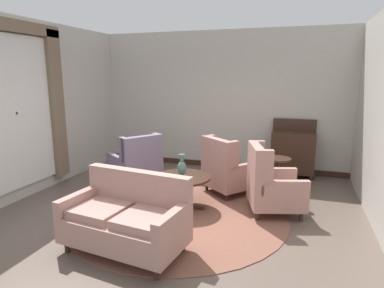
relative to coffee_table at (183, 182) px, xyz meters
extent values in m
plane|color=brown|center=(0.00, -0.55, -0.44)|extent=(8.75, 8.75, 0.00)
cube|color=#BCB7AD|center=(0.00, 2.57, 1.10)|extent=(5.83, 0.08, 3.08)
cube|color=#BCB7AD|center=(-2.84, 0.39, 1.10)|extent=(0.08, 4.38, 3.08)
cube|color=#BCB7AD|center=(2.83, 0.39, 1.10)|extent=(0.08, 4.38, 3.08)
cube|color=#382319|center=(0.00, 2.52, -0.38)|extent=(5.67, 0.03, 0.12)
cylinder|color=brown|center=(0.00, -0.25, -0.43)|extent=(3.40, 3.40, 0.01)
cube|color=silver|center=(-2.78, -0.49, 1.06)|extent=(0.03, 1.49, 2.47)
cube|color=white|center=(-2.76, -0.49, 1.06)|extent=(0.02, 1.57, 2.55)
cube|color=white|center=(-2.76, -0.49, 1.06)|extent=(0.02, 0.04, 2.47)
cube|color=white|center=(-2.76, -0.49, 1.06)|extent=(0.02, 1.49, 0.04)
cube|color=#75604C|center=(-2.72, 0.43, 1.11)|extent=(0.10, 0.32, 2.77)
cube|color=#75604C|center=(-2.72, -0.49, 2.46)|extent=(0.10, 2.17, 0.20)
cylinder|color=#382319|center=(0.00, 0.00, 0.08)|extent=(0.89, 0.89, 0.03)
cylinder|color=#382319|center=(0.00, 0.00, -0.16)|extent=(0.10, 0.10, 0.45)
cube|color=#382319|center=(0.22, -0.01, -0.40)|extent=(0.28, 0.07, 0.07)
cube|color=#382319|center=(-0.13, 0.18, -0.40)|extent=(0.21, 0.26, 0.07)
cube|color=#382319|center=(-0.10, -0.19, -0.40)|extent=(0.18, 0.28, 0.07)
cylinder|color=#4C7A66|center=(-0.01, -0.02, 0.11)|extent=(0.08, 0.08, 0.02)
ellipsoid|color=#4C7A66|center=(-0.01, -0.02, 0.24)|extent=(0.14, 0.14, 0.23)
cylinder|color=#4C7A66|center=(-0.01, -0.02, 0.40)|extent=(0.06, 0.06, 0.11)
torus|color=#4C7A66|center=(-0.01, -0.02, 0.46)|extent=(0.11, 0.11, 0.02)
cube|color=tan|center=(-0.21, -1.52, -0.14)|extent=(1.56, 0.96, 0.31)
cube|color=tan|center=(-0.17, -1.20, 0.26)|extent=(1.48, 0.32, 0.50)
cube|color=tan|center=(-0.53, -1.52, 0.06)|extent=(0.66, 0.65, 0.10)
cube|color=tan|center=(0.11, -1.60, 0.06)|extent=(0.66, 0.65, 0.10)
cube|color=tan|center=(-0.89, -1.49, 0.12)|extent=(0.19, 0.69, 0.21)
cube|color=tan|center=(0.46, -1.66, 0.12)|extent=(0.19, 0.69, 0.21)
cylinder|color=#382319|center=(-0.88, -1.75, -0.37)|extent=(0.06, 0.06, 0.14)
cylinder|color=#382319|center=(0.38, -1.91, -0.37)|extent=(0.06, 0.06, 0.14)
cylinder|color=#382319|center=(-0.80, -1.14, -0.37)|extent=(0.06, 0.06, 0.14)
cylinder|color=#382319|center=(0.46, -1.29, -0.37)|extent=(0.06, 0.06, 0.14)
cube|color=tan|center=(1.44, 0.26, -0.16)|extent=(0.99, 0.96, 0.27)
cube|color=tan|center=(1.12, 0.16, 0.31)|extent=(0.36, 0.76, 0.68)
cube|color=tan|center=(1.31, -0.13, 0.39)|extent=(0.22, 0.15, 0.51)
cube|color=tan|center=(1.11, 0.50, 0.39)|extent=(0.22, 0.15, 0.51)
cube|color=tan|center=(1.58, -0.04, 0.08)|extent=(0.70, 0.30, 0.22)
cube|color=tan|center=(1.39, 0.59, 0.08)|extent=(0.70, 0.30, 0.22)
cylinder|color=#382319|center=(1.83, 0.07, -0.37)|extent=(0.06, 0.06, 0.14)
cylinder|color=#382319|center=(1.66, 0.64, -0.37)|extent=(0.06, 0.06, 0.14)
cylinder|color=#382319|center=(1.22, -0.12, -0.37)|extent=(0.06, 0.06, 0.14)
cylinder|color=#382319|center=(1.05, 0.45, -0.37)|extent=(0.06, 0.06, 0.14)
cube|color=tan|center=(0.61, 0.94, -0.16)|extent=(1.13, 1.14, 0.27)
cube|color=tan|center=(0.38, 0.67, 0.29)|extent=(0.67, 0.59, 0.64)
cube|color=tan|center=(0.69, 0.53, 0.36)|extent=(0.20, 0.22, 0.49)
cube|color=tan|center=(0.18, 0.95, 0.36)|extent=(0.20, 0.22, 0.49)
cube|color=tan|center=(0.89, 0.77, 0.07)|extent=(0.56, 0.64, 0.21)
cube|color=tan|center=(0.39, 1.19, 0.07)|extent=(0.56, 0.64, 0.21)
cylinder|color=#382319|center=(1.06, 1.02, -0.37)|extent=(0.06, 0.06, 0.14)
cylinder|color=#382319|center=(0.60, 1.40, -0.37)|extent=(0.06, 0.06, 0.14)
cylinder|color=#382319|center=(0.62, 0.49, -0.37)|extent=(0.06, 0.06, 0.14)
cylinder|color=#382319|center=(0.16, 0.87, -0.37)|extent=(0.06, 0.06, 0.14)
cube|color=slate|center=(-1.26, 0.74, -0.14)|extent=(1.12, 1.11, 0.31)
cube|color=slate|center=(-0.98, 0.55, 0.30)|extent=(0.56, 0.73, 0.58)
cube|color=slate|center=(-0.86, 0.89, 0.37)|extent=(0.22, 0.20, 0.44)
cube|color=slate|center=(-1.24, 0.32, 0.37)|extent=(0.22, 0.20, 0.44)
cube|color=slate|center=(-1.11, 1.06, 0.10)|extent=(0.65, 0.49, 0.19)
cube|color=slate|center=(-1.49, 0.49, 0.10)|extent=(0.65, 0.49, 0.19)
cylinder|color=#382319|center=(-1.36, 1.19, -0.37)|extent=(0.06, 0.06, 0.14)
cylinder|color=#382319|center=(-1.71, 0.67, -0.37)|extent=(0.06, 0.06, 0.14)
cylinder|color=#382319|center=(-0.81, 0.82, -0.37)|extent=(0.06, 0.06, 0.14)
cylinder|color=#382319|center=(-1.16, 0.30, -0.37)|extent=(0.06, 0.06, 0.14)
cylinder|color=#382319|center=(1.40, 1.12, 0.22)|extent=(0.45, 0.45, 0.03)
cylinder|color=#382319|center=(1.40, 1.12, -0.12)|extent=(0.07, 0.07, 0.64)
cylinder|color=#382319|center=(1.40, 1.12, -0.42)|extent=(0.30, 0.30, 0.04)
cube|color=#382319|center=(1.62, 2.27, 0.09)|extent=(0.88, 0.42, 0.86)
cube|color=#382319|center=(1.62, 2.46, 0.65)|extent=(0.88, 0.04, 0.25)
cube|color=#382319|center=(1.24, 2.12, -0.39)|extent=(0.06, 0.06, 0.10)
cube|color=#382319|center=(2.01, 2.12, -0.39)|extent=(0.06, 0.06, 0.10)
cube|color=#382319|center=(1.24, 2.43, -0.39)|extent=(0.06, 0.06, 0.10)
cube|color=#382319|center=(2.01, 2.43, -0.39)|extent=(0.06, 0.06, 0.10)
camera|label=1|loc=(1.72, -4.76, 1.69)|focal=30.87mm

